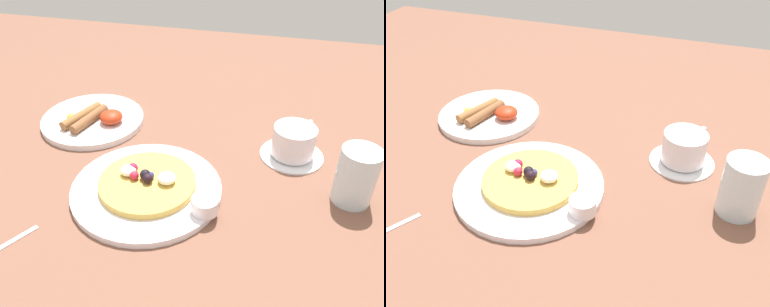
{
  "view_description": "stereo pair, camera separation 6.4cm",
  "coord_description": "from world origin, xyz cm",
  "views": [
    {
      "loc": [
        17.2,
        -56.77,
        47.47
      ],
      "look_at": [
        2.64,
        1.94,
        4.0
      ],
      "focal_mm": 38.39,
      "sensor_mm": 36.0,
      "label": 1
    },
    {
      "loc": [
        23.34,
        -54.9,
        47.47
      ],
      "look_at": [
        2.64,
        1.94,
        4.0
      ],
      "focal_mm": 38.39,
      "sensor_mm": 36.0,
      "label": 2
    }
  ],
  "objects": [
    {
      "name": "fried_breakfast",
      "position": [
        -21.9,
        11.87,
        2.37
      ],
      "size": [
        14.15,
        11.53,
        2.89
      ],
      "color": "brown",
      "rests_on": "breakfast_plate"
    },
    {
      "name": "syrup_ramekin",
      "position": [
        7.54,
        -9.3,
        2.56
      ],
      "size": [
        4.43,
        4.43,
        2.64
      ],
      "color": "white",
      "rests_on": "pancake_plate"
    },
    {
      "name": "ground_plane",
      "position": [
        0.0,
        0.0,
        -1.5
      ],
      "size": [
        197.0,
        156.63,
        3.0
      ],
      "primitive_type": "cube",
      "color": "brown"
    },
    {
      "name": "pancake_plate",
      "position": [
        -3.63,
        -5.77,
        0.6
      ],
      "size": [
        26.22,
        26.22,
        1.19
      ],
      "primitive_type": "cylinder",
      "color": "white",
      "rests_on": "ground_plane"
    },
    {
      "name": "water_glass",
      "position": [
        30.78,
        0.82,
        5.06
      ],
      "size": [
        6.6,
        6.6,
        10.12
      ],
      "primitive_type": "cylinder",
      "color": "silver",
      "rests_on": "ground_plane"
    },
    {
      "name": "pancake_with_berries",
      "position": [
        -3.53,
        -5.46,
        2.04
      ],
      "size": [
        16.88,
        16.88,
        3.12
      ],
      "color": "gold",
      "rests_on": "pancake_plate"
    },
    {
      "name": "coffee_cup",
      "position": [
        20.54,
        11.39,
        3.67
      ],
      "size": [
        8.19,
        10.53,
        5.79
      ],
      "color": "white",
      "rests_on": "coffee_saucer"
    },
    {
      "name": "coffee_saucer",
      "position": [
        20.47,
        11.25,
        0.33
      ],
      "size": [
        12.3,
        12.3,
        0.67
      ],
      "primitive_type": "cylinder",
      "color": "white",
      "rests_on": "ground_plane"
    },
    {
      "name": "breakfast_plate",
      "position": [
        -22.75,
        13.5,
        0.66
      ],
      "size": [
        22.2,
        22.2,
        1.33
      ],
      "primitive_type": "cylinder",
      "color": "white",
      "rests_on": "ground_plane"
    }
  ]
}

